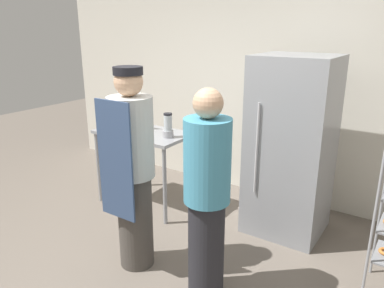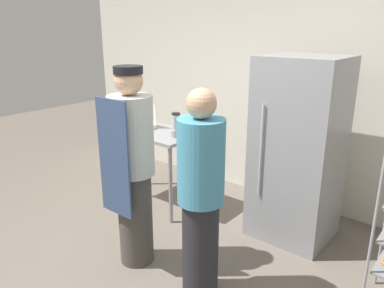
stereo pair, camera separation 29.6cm
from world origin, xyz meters
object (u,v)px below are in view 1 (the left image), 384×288
Objects in this scene: person_baker at (132,169)px; blender_pitcher at (168,127)px; person_customer at (207,196)px; refrigerator at (291,147)px; donut_box at (130,126)px.

blender_pitcher is at bearing 109.77° from person_baker.
person_baker reaches higher than blender_pitcher.
person_baker is at bearing -177.54° from person_customer.
refrigerator is at bearing 56.30° from person_baker.
donut_box is 1.30m from person_baker.
blender_pitcher is 0.15× the size of person_baker.
refrigerator is 1.62m from person_baker.
refrigerator reaches higher than blender_pitcher.
refrigerator is at bearing 12.81° from donut_box.
person_customer is at bearing -97.68° from refrigerator.
donut_box is 0.18× the size of person_customer.
donut_box is 1.09× the size of blender_pitcher.
person_baker is (-0.90, -1.35, 0.01)m from refrigerator.
person_baker reaches higher than donut_box.
blender_pitcher is 1.42m from person_customer.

